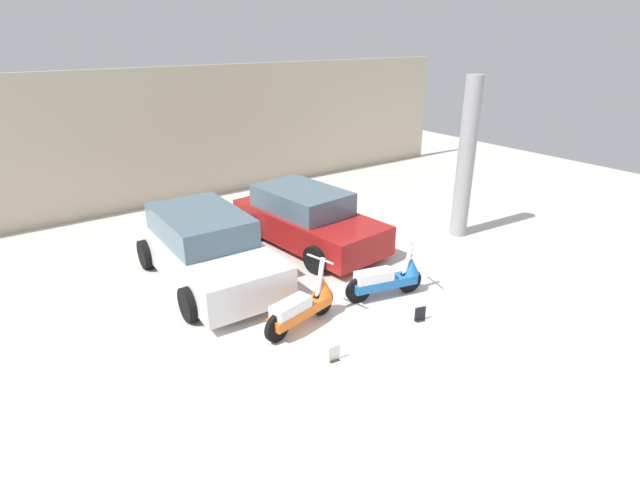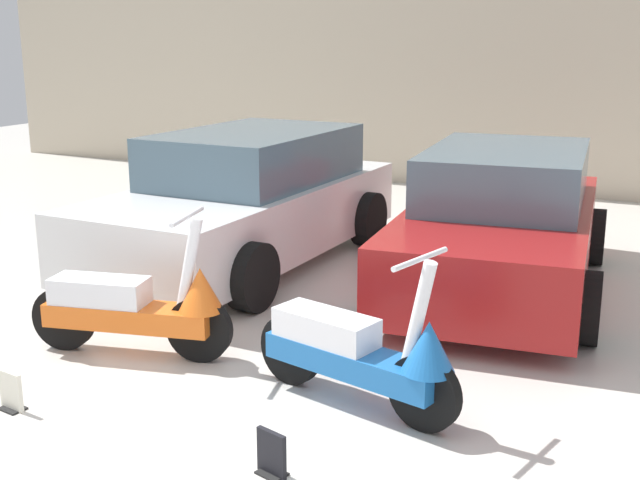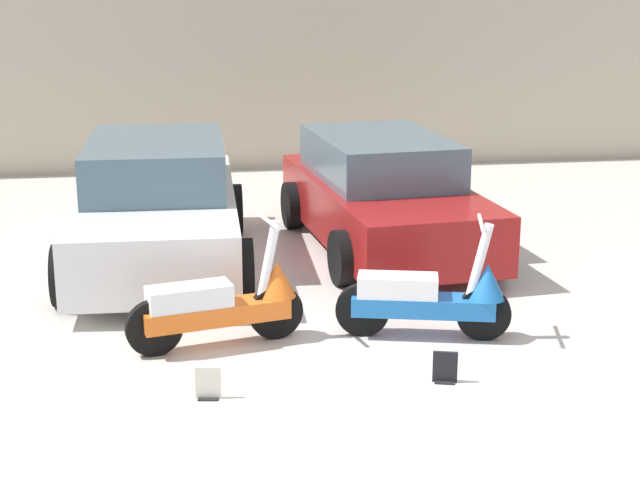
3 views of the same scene
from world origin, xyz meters
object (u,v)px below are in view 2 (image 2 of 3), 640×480
Objects in this scene: scooter_front_left at (138,306)px; placard_near_right_scooter at (272,456)px; scooter_front_right at (362,352)px; car_rear_left at (247,201)px; car_rear_center at (501,223)px; placard_near_left_scooter at (11,393)px.

scooter_front_left is 2.03m from placard_near_right_scooter.
scooter_front_right is 0.38× the size of car_rear_left.
scooter_front_right is 0.39× the size of car_rear_center.
car_rear_center is at bearing 85.51° from placard_near_right_scooter.
placard_near_left_scooter is 1.90m from placard_near_right_scooter.
car_rear_left reaches higher than scooter_front_right.
placard_near_left_scooter is at bearing -35.02° from car_rear_center.
placard_near_right_scooter is at bearing -83.74° from scooter_front_right.
scooter_front_left is at bearing -168.89° from scooter_front_right.
scooter_front_left is at bearing 14.30° from car_rear_left.
placard_near_left_scooter is (-2.02, -1.01, -0.27)m from scooter_front_right.
car_rear_left is at bearing 96.42° from placard_near_left_scooter.
scooter_front_right is at bearing 82.54° from placard_near_right_scooter.
placard_near_left_scooter is (-0.18, -1.09, -0.28)m from scooter_front_left.
car_rear_center is 4.56m from placard_near_left_scooter.
car_rear_center is at bearing 100.20° from scooter_front_right.
car_rear_left is 4.35m from placard_near_right_scooter.
scooter_front_left is at bearing 80.58° from placard_near_left_scooter.
placard_near_right_scooter is (1.90, 0.04, 0.00)m from placard_near_left_scooter.
car_rear_center is 15.42× the size of placard_near_right_scooter.
car_rear_left is at bearing 122.38° from placard_near_right_scooter.
scooter_front_left is 3.52m from car_rear_center.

